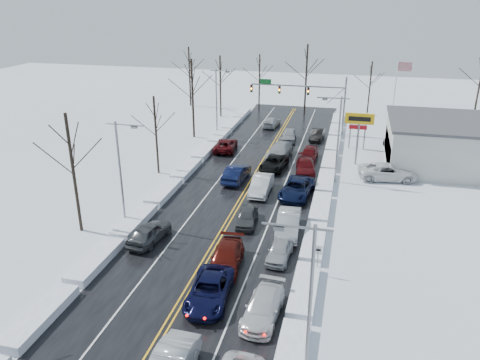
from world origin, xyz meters
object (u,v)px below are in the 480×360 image
(flagpole, at_px, (396,92))
(oncoming_car_0, at_px, (237,181))
(tires_plus_sign, at_px, (359,122))
(traffic_signal_mast, at_px, (308,94))

(flagpole, xyz_separation_m, oncoming_car_0, (-16.76, -22.22, -5.93))
(tires_plus_sign, xyz_separation_m, oncoming_car_0, (-12.09, -8.21, -4.99))
(tires_plus_sign, distance_m, oncoming_car_0, 15.44)
(tires_plus_sign, height_order, oncoming_car_0, tires_plus_sign)
(oncoming_car_0, bearing_deg, tires_plus_sign, -141.68)
(tires_plus_sign, bearing_deg, flagpole, 71.56)
(traffic_signal_mast, bearing_deg, tires_plus_sign, -59.54)
(traffic_signal_mast, relative_size, oncoming_car_0, 2.59)
(traffic_signal_mast, distance_m, flagpole, 11.90)
(oncoming_car_0, bearing_deg, traffic_signal_mast, -99.86)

